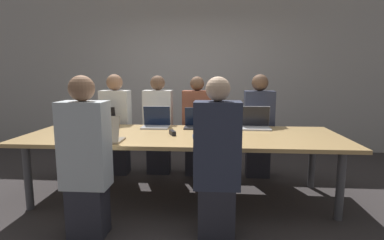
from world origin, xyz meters
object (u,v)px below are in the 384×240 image
at_px(laptop_near_midright, 212,137).
at_px(person_near_left, 86,160).
at_px(cup_near_left, 80,137).
at_px(person_far_midleft, 158,126).
at_px(laptop_far_left, 103,121).
at_px(bottle_near_left, 86,130).
at_px(laptop_far_right, 255,122).
at_px(bottle_far_right, 232,120).
at_px(laptop_far_midleft, 156,121).
at_px(laptop_near_left, 105,135).
at_px(laptop_far_center, 197,122).
at_px(person_far_left, 116,126).
at_px(person_far_center, 197,128).
at_px(person_near_midright, 217,161).
at_px(stapler, 172,133).
at_px(person_far_right, 258,127).

bearing_deg(laptop_near_midright, person_near_left, 20.42).
bearing_deg(cup_near_left, person_far_midleft, 67.27).
relative_size(laptop_near_midright, laptop_far_left, 0.99).
bearing_deg(bottle_near_left, laptop_far_right, 21.43).
relative_size(laptop_far_right, person_near_left, 0.26).
bearing_deg(person_near_left, bottle_far_right, -137.77).
distance_m(bottle_far_right, person_near_left, 1.81).
distance_m(laptop_far_midleft, laptop_near_left, 0.96).
xyz_separation_m(laptop_near_midright, laptop_far_center, (-0.20, 0.92, 0.00)).
relative_size(bottle_far_right, person_far_midleft, 0.20).
bearing_deg(person_far_left, laptop_far_midleft, -29.47).
distance_m(laptop_near_midright, laptop_far_center, 0.94).
xyz_separation_m(laptop_far_midleft, bottle_near_left, (-0.62, -0.72, 0.02)).
bearing_deg(person_far_center, laptop_near_midright, -80.50).
relative_size(laptop_near_midright, laptop_near_left, 0.94).
relative_size(laptop_far_midleft, laptop_near_left, 1.05).
distance_m(laptop_far_right, cup_near_left, 2.07).
relative_size(bottle_far_right, laptop_far_midleft, 0.79).
bearing_deg(cup_near_left, laptop_near_left, -3.05).
height_order(laptop_far_center, person_far_center, person_far_center).
xyz_separation_m(person_near_midright, laptop_far_left, (-1.49, 1.26, 0.14)).
height_order(person_far_left, person_near_left, person_far_left).
xyz_separation_m(laptop_far_midleft, person_far_midleft, (-0.06, 0.44, -0.14)).
xyz_separation_m(laptop_near_midright, cup_near_left, (-1.33, 0.03, -0.03)).
bearing_deg(person_far_left, bottle_far_right, -16.16).
bearing_deg(person_far_left, laptop_far_right, -10.52).
height_order(laptop_near_midright, laptop_far_left, laptop_far_left).
height_order(cup_near_left, stapler, cup_near_left).
xyz_separation_m(laptop_far_right, bottle_far_right, (-0.29, -0.11, 0.04)).
bearing_deg(bottle_near_left, cup_near_left, -86.48).
relative_size(person_far_midleft, laptop_far_left, 4.49).
relative_size(laptop_near_midright, person_near_midright, 0.22).
height_order(person_near_midright, person_far_left, person_far_left).
relative_size(bottle_far_right, cup_near_left, 3.22).
bearing_deg(person_near_midright, laptop_near_left, -16.97).
distance_m(laptop_far_midleft, laptop_far_left, 0.72).
relative_size(laptop_far_center, person_near_left, 0.22).
bearing_deg(person_near_left, stapler, -127.47).
height_order(person_far_right, person_far_left, same).
xyz_separation_m(cup_near_left, stapler, (0.88, 0.40, -0.02)).
bearing_deg(laptop_far_right, cup_near_left, -154.52).
xyz_separation_m(laptop_near_midright, laptop_far_midleft, (-0.72, 0.91, 0.01)).
height_order(laptop_far_right, person_far_midleft, person_far_midleft).
bearing_deg(bottle_near_left, laptop_far_midleft, 49.44).
height_order(laptop_near_left, person_near_left, person_near_left).
distance_m(person_near_left, stapler, 1.06).
height_order(laptop_far_midleft, person_far_left, person_far_left).
height_order(bottle_near_left, stapler, bottle_near_left).
xyz_separation_m(person_far_left, cup_near_left, (0.04, -1.24, 0.10)).
xyz_separation_m(person_far_right, stapler, (-1.08, -0.87, 0.08)).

